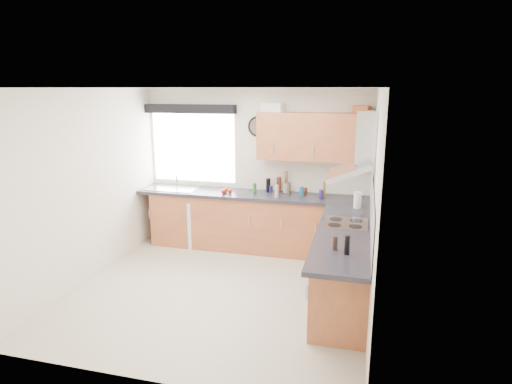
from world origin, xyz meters
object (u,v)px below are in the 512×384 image
(extractor_hood, at_px, (358,153))
(upper_cabinets, at_px, (315,137))
(oven, at_px, (343,261))
(washing_machine, at_px, (205,222))

(extractor_hood, height_order, upper_cabinets, upper_cabinets)
(oven, relative_size, extractor_hood, 1.09)
(oven, height_order, washing_machine, oven)
(oven, distance_m, upper_cabinets, 1.99)
(oven, height_order, extractor_hood, extractor_hood)
(oven, xyz_separation_m, upper_cabinets, (-0.55, 1.32, 1.38))
(washing_machine, bearing_deg, oven, -46.21)
(oven, xyz_separation_m, washing_machine, (-2.28, 1.22, -0.05))
(upper_cabinets, height_order, washing_machine, upper_cabinets)
(oven, xyz_separation_m, extractor_hood, (0.10, -0.00, 1.34))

